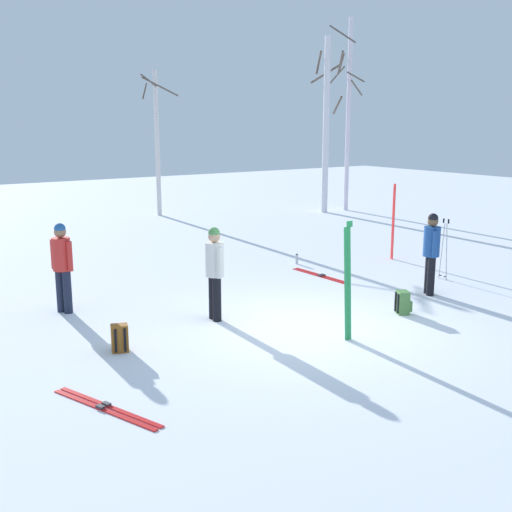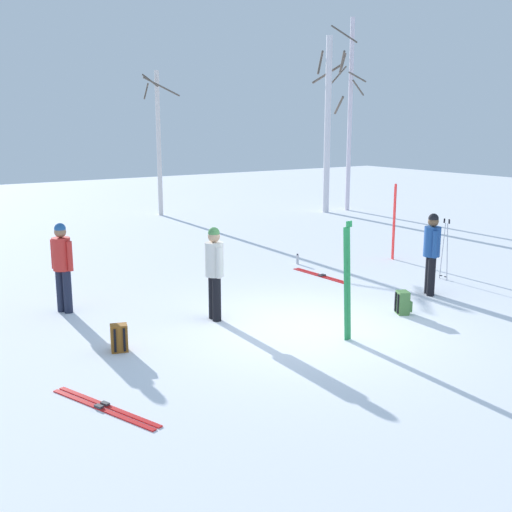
% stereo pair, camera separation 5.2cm
% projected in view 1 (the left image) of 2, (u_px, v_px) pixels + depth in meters
% --- Properties ---
extents(ground_plane, '(60.00, 60.00, 0.00)m').
position_uv_depth(ground_plane, '(311.00, 328.00, 10.99)').
color(ground_plane, white).
extents(person_0, '(0.34, 0.52, 1.72)m').
position_uv_depth(person_0, '(215.00, 267.00, 11.26)').
color(person_0, black).
rests_on(person_0, ground_plane).
extents(person_1, '(0.34, 0.47, 1.72)m').
position_uv_depth(person_1, '(62.00, 262.00, 11.70)').
color(person_1, '#1E2338').
rests_on(person_1, ground_plane).
extents(person_2, '(0.34, 0.45, 1.72)m').
position_uv_depth(person_2, '(431.00, 249.00, 12.94)').
color(person_2, black).
rests_on(person_2, ground_plane).
extents(ski_pair_planted_0, '(0.07, 0.14, 1.99)m').
position_uv_depth(ski_pair_planted_0, '(393.00, 222.00, 16.32)').
color(ski_pair_planted_0, red).
rests_on(ski_pair_planted_0, ground_plane).
extents(ski_pair_planted_1, '(0.23, 0.02, 2.00)m').
position_uv_depth(ski_pair_planted_1, '(348.00, 282.00, 10.17)').
color(ski_pair_planted_1, green).
rests_on(ski_pair_planted_1, ground_plane).
extents(ski_pair_lying_0, '(0.24, 1.81, 0.05)m').
position_uv_depth(ski_pair_lying_0, '(320.00, 276.00, 14.70)').
color(ski_pair_lying_0, red).
rests_on(ski_pair_lying_0, ground_plane).
extents(ski_pair_lying_1, '(0.80, 1.83, 0.05)m').
position_uv_depth(ski_pair_lying_1, '(106.00, 408.00, 7.90)').
color(ski_pair_lying_1, red).
rests_on(ski_pair_lying_1, ground_plane).
extents(ski_poles_0, '(0.07, 0.23, 1.40)m').
position_uv_depth(ski_poles_0, '(444.00, 247.00, 14.27)').
color(ski_poles_0, '#B2B2BC').
rests_on(ski_poles_0, ground_plane).
extents(backpack_0, '(0.31, 0.33, 0.44)m').
position_uv_depth(backpack_0, '(120.00, 338.00, 9.83)').
color(backpack_0, '#99591E').
rests_on(backpack_0, ground_plane).
extents(backpack_1, '(0.34, 0.32, 0.44)m').
position_uv_depth(backpack_1, '(403.00, 303.00, 11.77)').
color(backpack_1, '#4C7F3F').
rests_on(backpack_1, ground_plane).
extents(water_bottle_0, '(0.07, 0.07, 0.26)m').
position_uv_depth(water_bottle_0, '(297.00, 259.00, 15.92)').
color(water_bottle_0, silver).
rests_on(water_bottle_0, ground_plane).
extents(birch_tree_1, '(1.34, 1.42, 5.41)m').
position_uv_depth(birch_tree_1, '(157.00, 140.00, 23.65)').
color(birch_tree_1, silver).
rests_on(birch_tree_1, ground_plane).
extents(birch_tree_2, '(1.38, 1.58, 6.75)m').
position_uv_depth(birch_tree_2, '(326.00, 122.00, 24.37)').
color(birch_tree_2, silver).
rests_on(birch_tree_2, ground_plane).
extents(birch_tree_3, '(1.30, 1.59, 7.50)m').
position_uv_depth(birch_tree_3, '(348.00, 112.00, 24.87)').
color(birch_tree_3, silver).
rests_on(birch_tree_3, ground_plane).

